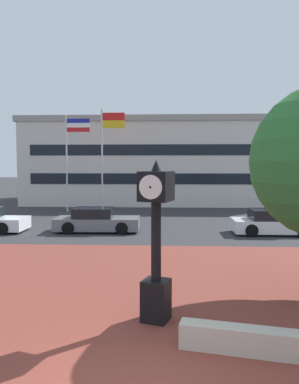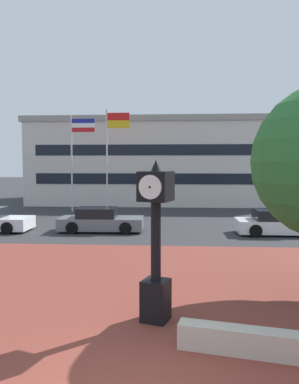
{
  "view_description": "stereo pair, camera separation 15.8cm",
  "coord_description": "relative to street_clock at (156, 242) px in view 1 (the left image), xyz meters",
  "views": [
    {
      "loc": [
        0.44,
        -5.43,
        3.6
      ],
      "look_at": [
        0.0,
        3.53,
        2.95
      ],
      "focal_mm": 35.97,
      "sensor_mm": 36.0,
      "label": 1
    },
    {
      "loc": [
        0.6,
        -5.42,
        3.6
      ],
      "look_at": [
        0.0,
        3.53,
        2.95
      ],
      "focal_mm": 35.97,
      "sensor_mm": 36.0,
      "label": 2
    }
  ],
  "objects": [
    {
      "name": "civic_building",
      "position": [
        -0.92,
        29.3,
        2.02
      ],
      "size": [
        23.7,
        12.21,
        7.7
      ],
      "color": "beige",
      "rests_on": "ground"
    },
    {
      "name": "car_street_far",
      "position": [
        -3.57,
        11.62,
        -1.27
      ],
      "size": [
        4.51,
        2.01,
        1.28
      ],
      "rotation": [
        0.0,
        0.0,
        4.74
      ],
      "color": "slate",
      "rests_on": "ground"
    },
    {
      "name": "flagpole_primary",
      "position": [
        -7.18,
        20.23,
        2.64
      ],
      "size": [
        1.86,
        0.14,
        7.32
      ],
      "color": "silver",
      "rests_on": "ground"
    },
    {
      "name": "planter_wall",
      "position": [
        2.09,
        -1.53,
        -1.59
      ],
      "size": [
        3.21,
        1.08,
        0.5
      ],
      "primitive_type": "cube",
      "rotation": [
        0.0,
        0.0,
        -0.22
      ],
      "color": "#ADA393",
      "rests_on": "ground"
    },
    {
      "name": "car_street_mid",
      "position": [
        5.63,
        11.35,
        -1.27
      ],
      "size": [
        4.11,
        1.99,
        1.28
      ],
      "rotation": [
        0.0,
        0.0,
        4.72
      ],
      "color": "silver",
      "rests_on": "ground"
    },
    {
      "name": "plaza_brick_paving",
      "position": [
        -0.17,
        0.48,
        -1.84
      ],
      "size": [
        44.0,
        15.36,
        0.01
      ],
      "primitive_type": "cube",
      "color": "brown",
      "rests_on": "ground"
    },
    {
      "name": "flagpole_secondary",
      "position": [
        -4.47,
        20.23,
        2.92
      ],
      "size": [
        1.79,
        0.14,
        7.73
      ],
      "color": "silver",
      "rests_on": "ground"
    },
    {
      "name": "street_clock",
      "position": [
        0.0,
        0.0,
        0.0
      ],
      "size": [
        0.85,
        0.86,
        3.71
      ],
      "rotation": [
        0.0,
        0.0,
        -0.32
      ],
      "color": "black",
      "rests_on": "ground"
    }
  ]
}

